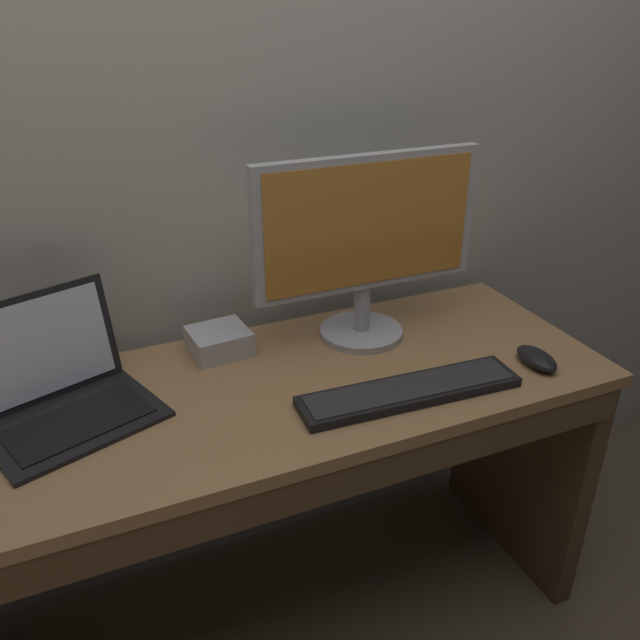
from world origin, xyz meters
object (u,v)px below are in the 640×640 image
object	(u,v)px
laptop_black	(59,388)
wired_keyboard	(410,391)
external_monitor	(367,240)
external_drive_box	(219,341)
computer_mouse	(537,358)

from	to	relation	value
laptop_black	wired_keyboard	size ratio (longest dim) A/B	0.79
external_monitor	external_drive_box	bearing A→B (deg)	168.49
external_monitor	computer_mouse	bearing A→B (deg)	-42.55
external_monitor	wired_keyboard	distance (m)	0.38
laptop_black	wired_keyboard	xyz separation A→B (m)	(0.69, -0.23, -0.05)
laptop_black	computer_mouse	world-z (taller)	laptop_black
external_monitor	computer_mouse	xyz separation A→B (m)	(0.31, -0.28, -0.24)
external_monitor	external_drive_box	world-z (taller)	external_monitor
computer_mouse	external_drive_box	distance (m)	0.75
external_drive_box	computer_mouse	bearing A→B (deg)	-28.21
laptop_black	computer_mouse	bearing A→B (deg)	-13.00
wired_keyboard	computer_mouse	distance (m)	0.34
external_drive_box	laptop_black	bearing A→B (deg)	-162.22
wired_keyboard	computer_mouse	bearing A→B (deg)	-0.84
external_monitor	computer_mouse	distance (m)	0.49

